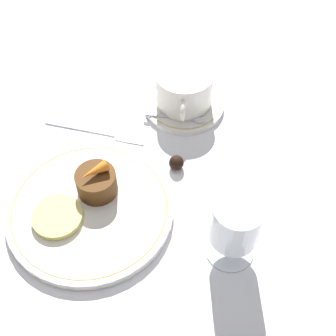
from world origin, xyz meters
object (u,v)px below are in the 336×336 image
dinner_plate (90,209)px  coffee_cup (184,87)px  dessert_cake (97,183)px  fork (106,133)px  wine_glass (235,225)px

dinner_plate → coffee_cup: bearing=150.5°
coffee_cup → dessert_cake: 0.23m
dinner_plate → coffee_cup: (-0.23, 0.13, 0.04)m
coffee_cup → fork: (0.07, -0.13, -0.04)m
coffee_cup → dinner_plate: bearing=-29.5°
wine_glass → fork: 0.30m
fork → dessert_cake: 0.13m
dinner_plate → fork: dinner_plate is taller
wine_glass → dessert_cake: wine_glass is taller
dinner_plate → fork: bearing=179.1°
coffee_cup → fork: coffee_cup is taller
coffee_cup → dessert_cake: bearing=-31.6°
dinner_plate → fork: (-0.16, 0.00, -0.01)m
wine_glass → dinner_plate: bearing=-104.3°
coffee_cup → wine_glass: size_ratio=1.10×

